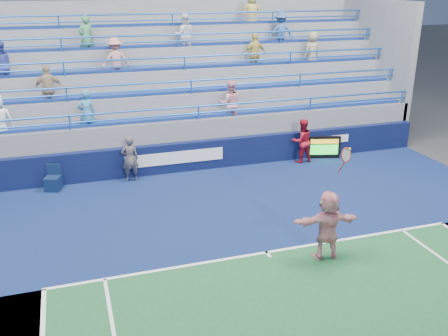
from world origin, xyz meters
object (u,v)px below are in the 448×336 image
object	(u,v)px
tennis_player	(328,225)
ball_girl	(302,141)
serve_speed_board	(324,147)
line_judge	(130,159)
judge_chair	(53,182)

from	to	relation	value
tennis_player	ball_girl	world-z (taller)	tennis_player
serve_speed_board	line_judge	size ratio (longest dim) A/B	0.78
judge_chair	line_judge	world-z (taller)	line_judge
serve_speed_board	tennis_player	world-z (taller)	tennis_player
tennis_player	line_judge	world-z (taller)	tennis_player
judge_chair	ball_girl	distance (m)	9.16
line_judge	ball_girl	world-z (taller)	ball_girl
tennis_player	line_judge	xyz separation A→B (m)	(-3.99, 6.74, -0.09)
serve_speed_board	judge_chair	bearing A→B (deg)	-179.07
serve_speed_board	ball_girl	distance (m)	1.14
serve_speed_board	judge_chair	world-z (taller)	serve_speed_board
serve_speed_board	line_judge	world-z (taller)	line_judge
ball_girl	judge_chair	bearing A→B (deg)	-2.27
serve_speed_board	ball_girl	xyz separation A→B (m)	(-1.05, -0.15, 0.41)
line_judge	tennis_player	bearing A→B (deg)	118.34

